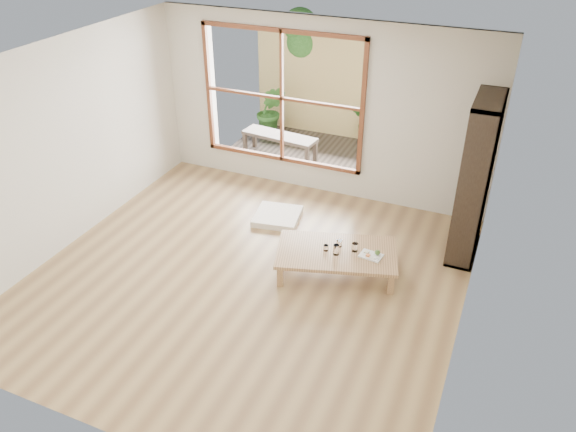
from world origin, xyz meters
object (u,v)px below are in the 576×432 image
at_px(low_table, 337,254).
at_px(food_tray, 372,255).
at_px(bookshelf, 475,180).
at_px(garden_bench, 280,138).

height_order(low_table, food_tray, food_tray).
relative_size(low_table, bookshelf, 0.78).
relative_size(low_table, garden_bench, 1.20).
bearing_deg(low_table, food_tray, -7.62).
distance_m(low_table, garden_bench, 3.36).
bearing_deg(garden_bench, low_table, -47.53).
xyz_separation_m(bookshelf, food_tray, (-0.94, -1.05, -0.70)).
height_order(food_tray, garden_bench, garden_bench).
xyz_separation_m(low_table, bookshelf, (1.36, 1.11, 0.75)).
xyz_separation_m(bookshelf, garden_bench, (-3.32, 1.62, -0.65)).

